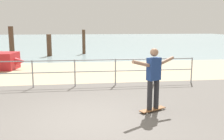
{
  "coord_description": "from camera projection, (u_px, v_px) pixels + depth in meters",
  "views": [
    {
      "loc": [
        -0.21,
        -6.08,
        2.33
      ],
      "look_at": [
        0.9,
        2.0,
        0.9
      ],
      "focal_mm": 41.3,
      "sensor_mm": 36.0,
      "label": 1
    }
  ],
  "objects": [
    {
      "name": "skateboarder",
      "position": [
        154.0,
        75.0,
        6.82
      ],
      "size": [
        1.33,
        0.73,
        1.65
      ],
      "color": "#26262B",
      "rests_on": "skateboard"
    },
    {
      "name": "groyne_post_2",
      "position": [
        49.0,
        45.0,
        19.28
      ],
      "size": [
        0.36,
        0.36,
        1.65
      ],
      "primitive_type": "cylinder",
      "color": "#513826",
      "rests_on": "ground"
    },
    {
      "name": "skateboard",
      "position": [
        153.0,
        109.0,
        6.98
      ],
      "size": [
        0.8,
        0.54,
        0.08
      ],
      "color": "brown",
      "rests_on": "ground"
    },
    {
      "name": "groyne_post_3",
      "position": [
        84.0,
        42.0,
        20.86
      ],
      "size": [
        0.26,
        0.26,
        1.96
      ],
      "primitive_type": "cylinder",
      "color": "#513826",
      "rests_on": "ground"
    },
    {
      "name": "groyne_post_1",
      "position": [
        12.0,
        42.0,
        18.6
      ],
      "size": [
        0.35,
        0.35,
        2.24
      ],
      "primitive_type": "cylinder",
      "color": "#513826",
      "rests_on": "ground"
    },
    {
      "name": "ground_plane",
      "position": [
        89.0,
        138.0,
        5.38
      ],
      "size": [
        24.0,
        10.0,
        0.04
      ],
      "primitive_type": "cube",
      "color": "#605B56",
      "rests_on": "ground"
    },
    {
      "name": "beach_strip",
      "position": [
        82.0,
        71.0,
        13.19
      ],
      "size": [
        24.0,
        6.0,
        0.04
      ],
      "primitive_type": "cube",
      "color": "tan",
      "rests_on": "ground"
    },
    {
      "name": "railing_fence",
      "position": [
        32.0,
        70.0,
        9.51
      ],
      "size": [
        12.48,
        0.05,
        1.05
      ],
      "color": "gray",
      "rests_on": "ground"
    },
    {
      "name": "sea_surface",
      "position": [
        78.0,
        40.0,
        40.52
      ],
      "size": [
        72.0,
        50.0,
        0.04
      ],
      "primitive_type": "cube",
      "color": "#849EA3",
      "rests_on": "ground"
    }
  ]
}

